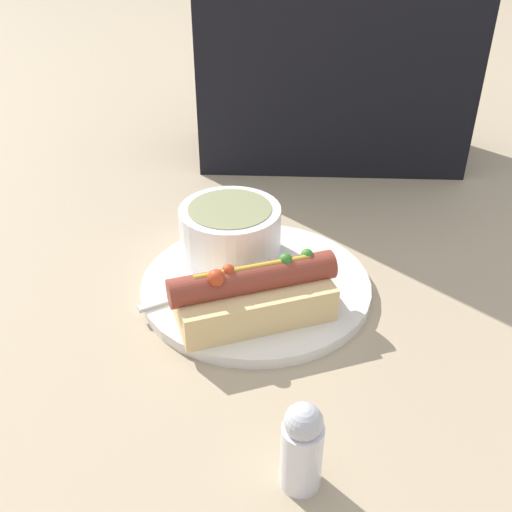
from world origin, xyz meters
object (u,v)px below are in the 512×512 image
at_px(hot_dog, 257,294).
at_px(salt_shaker, 302,447).
at_px(spoon, 245,275).
at_px(soup_bowl, 230,229).
at_px(seated_diner, 338,7).

height_order(hot_dog, salt_shaker, salt_shaker).
height_order(hot_dog, spoon, hot_dog).
xyz_separation_m(hot_dog, soup_bowl, (-0.04, 0.11, 0.01)).
distance_m(salt_shaker, seated_diner, 0.65).
relative_size(soup_bowl, spoon, 0.74).
bearing_deg(spoon, soup_bowl, 81.38).
relative_size(hot_dog, soup_bowl, 1.47).
relative_size(spoon, salt_shaker, 1.94).
height_order(spoon, salt_shaker, salt_shaker).
height_order(hot_dog, soup_bowl, hot_dog).
distance_m(hot_dog, seated_diner, 0.48).
distance_m(soup_bowl, salt_shaker, 0.31).
bearing_deg(hot_dog, spoon, 82.71).
height_order(soup_bowl, spoon, soup_bowl).
xyz_separation_m(spoon, seated_diner, (0.11, 0.37, 0.21)).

